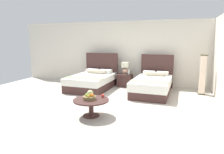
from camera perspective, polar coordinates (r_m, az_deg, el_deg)
name	(u,v)px	position (r m, az deg, el deg)	size (l,w,h in m)	color
ground_plane	(108,102)	(6.15, -1.23, -7.06)	(9.99, 9.24, 0.02)	#B9B0A3
wall_back	(130,53)	(8.60, 5.03, 6.72)	(9.99, 0.12, 2.60)	silver
bed_near_window	(92,81)	(7.80, -5.49, -1.02)	(1.45, 2.09, 1.30)	#402623
bed_near_corner	(152,85)	(7.21, 11.23, -2.07)	(1.28, 2.23, 1.28)	#402623
nightstand	(125,80)	(8.14, 3.60, -0.91)	(0.55, 0.47, 0.50)	#402623
table_lamp	(125,67)	(8.08, 3.68, 2.76)	(0.29, 0.29, 0.47)	#D5A086
vase	(129,72)	(8.00, 4.69, 1.44)	(0.08, 0.08, 0.20)	silver
coffee_table	(91,103)	(4.96, -5.87, -7.27)	(0.86, 0.86, 0.42)	#402623
fruit_bowl	(90,96)	(4.94, -6.29, -5.35)	(0.32, 0.32, 0.22)	olive
loose_apple	(103,95)	(5.11, -2.60, -5.18)	(0.08, 0.08, 0.08)	red
floor_lamp_corner	(203,75)	(7.53, 23.97, 0.58)	(0.23, 0.23, 1.35)	#333215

